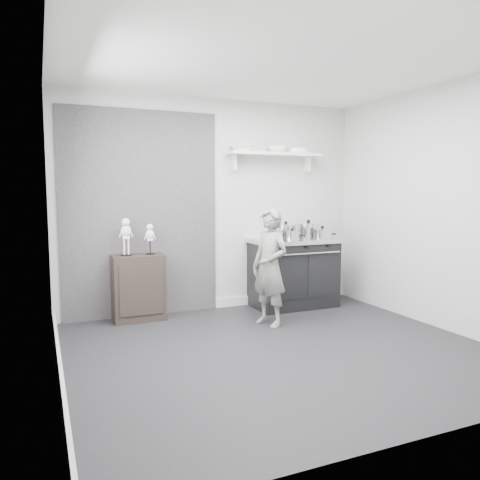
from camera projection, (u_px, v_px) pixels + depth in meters
name	position (u px, v px, depth m)	size (l,w,h in m)	color
ground	(279.00, 350.00, 4.53)	(4.00, 4.00, 0.00)	black
room_shell	(265.00, 180.00, 4.46)	(4.02, 3.62, 2.71)	#ACACA9
wall_shelf	(274.00, 155.00, 6.17)	(1.30, 0.26, 0.24)	white
stove	(293.00, 272.00, 6.22)	(1.13, 0.71, 0.91)	black
side_cabinet	(138.00, 287.00, 5.55)	(0.60, 0.35, 0.78)	black
child	(270.00, 267.00, 5.31)	(0.49, 0.32, 1.34)	slate
pot_front_left	(275.00, 234.00, 5.97)	(0.30, 0.22, 0.18)	silver
pot_back_left	(286.00, 231.00, 6.24)	(0.35, 0.27, 0.22)	silver
pot_back_right	(308.00, 230.00, 6.38)	(0.38, 0.30, 0.24)	silver
pot_front_right	(322.00, 234.00, 6.11)	(0.33, 0.25, 0.17)	silver
pot_front_center	(292.00, 235.00, 5.99)	(0.29, 0.20, 0.15)	silver
skeleton_full	(126.00, 234.00, 5.43)	(0.14, 0.09, 0.51)	white
skeleton_torso	(150.00, 237.00, 5.55)	(0.12, 0.08, 0.42)	white
bowl_large	(243.00, 148.00, 5.97)	(0.30, 0.30, 0.07)	white
bowl_small	(278.00, 149.00, 6.17)	(0.25, 0.25, 0.08)	white
plate_stack	(298.00, 151.00, 6.29)	(0.28, 0.28, 0.06)	white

